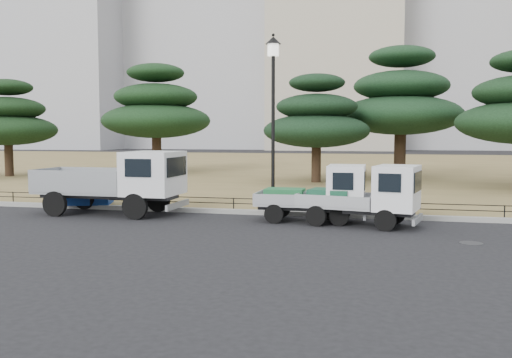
% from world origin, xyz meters
% --- Properties ---
extents(ground, '(220.00, 220.00, 0.00)m').
position_xyz_m(ground, '(0.00, 0.00, 0.00)').
color(ground, black).
extents(lawn, '(120.00, 56.00, 0.15)m').
position_xyz_m(lawn, '(0.00, 30.60, 0.07)').
color(lawn, olive).
rests_on(lawn, ground).
extents(curb, '(120.00, 0.25, 0.16)m').
position_xyz_m(curb, '(0.00, 2.60, 0.08)').
color(curb, gray).
rests_on(curb, ground).
extents(truck_large, '(5.11, 2.11, 2.22)m').
position_xyz_m(truck_large, '(-4.86, 1.50, 1.23)').
color(truck_large, black).
rests_on(truck_large, ground).
extents(truck_kei_front, '(3.48, 1.55, 1.83)m').
position_xyz_m(truck_kei_front, '(2.22, 1.49, 0.91)').
color(truck_kei_front, black).
rests_on(truck_kei_front, ground).
extents(truck_kei_rear, '(3.82, 2.17, 1.88)m').
position_xyz_m(truck_kei_rear, '(3.75, 1.00, 0.94)').
color(truck_kei_rear, black).
rests_on(truck_kei_rear, ground).
extents(street_lamp, '(0.54, 0.54, 6.03)m').
position_xyz_m(street_lamp, '(0.40, 2.90, 4.22)').
color(street_lamp, black).
rests_on(street_lamp, lawn).
extents(pipe_fence, '(38.00, 0.04, 0.40)m').
position_xyz_m(pipe_fence, '(0.00, 2.75, 0.44)').
color(pipe_fence, black).
rests_on(pipe_fence, lawn).
extents(tarp_pile, '(2.02, 1.73, 1.14)m').
position_xyz_m(tarp_pile, '(-6.79, 2.90, 0.61)').
color(tarp_pile, navy).
rests_on(tarp_pile, lawn).
extents(manhole, '(0.60, 0.60, 0.01)m').
position_xyz_m(manhole, '(6.50, -1.20, 0.01)').
color(manhole, '#2D2D30').
rests_on(manhole, ground).
extents(pine_west_far, '(5.99, 5.99, 6.05)m').
position_xyz_m(pine_west_far, '(-18.97, 14.53, 3.64)').
color(pine_west_far, black).
rests_on(pine_west_far, lawn).
extents(pine_west_near, '(7.42, 7.42, 7.42)m').
position_xyz_m(pine_west_near, '(-11.29, 19.86, 4.43)').
color(pine_west_near, black).
rests_on(pine_west_near, lawn).
extents(pine_center_left, '(5.82, 5.82, 5.92)m').
position_xyz_m(pine_center_left, '(0.41, 14.55, 3.57)').
color(pine_center_left, black).
rests_on(pine_center_left, lawn).
extents(pine_center_right, '(7.42, 7.42, 7.87)m').
position_xyz_m(pine_center_right, '(4.93, 18.80, 4.71)').
color(pine_center_right, black).
rests_on(pine_center_right, lawn).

